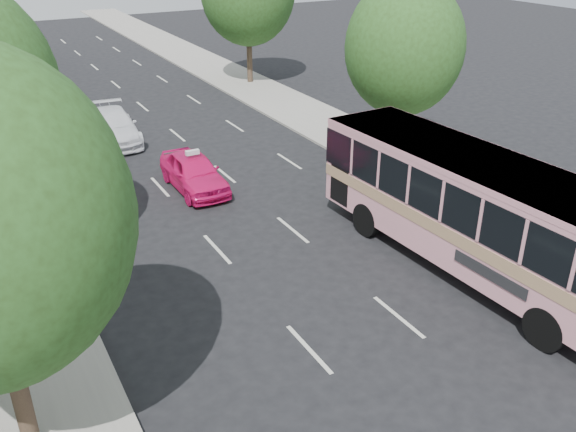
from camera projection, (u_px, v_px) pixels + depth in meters
ground at (329, 292)px, 18.05m from camera, size 120.00×120.00×0.00m
sidewalk_right at (271, 97)px, 37.43m from camera, size 4.00×90.00×0.12m
tree_right_near at (407, 43)px, 25.82m from camera, size 5.10×5.10×7.95m
pink_bus at (475, 203)px, 18.28m from camera, size 3.41×11.54×3.65m
pink_taxi at (194, 172)px, 24.56m from camera, size 1.78×4.39×1.49m
white_pickup at (113, 126)px, 29.92m from camera, size 2.55×5.34×1.50m
tour_coach_front at (13, 108)px, 27.94m from camera, size 3.17×11.78×3.49m
taxi_roof_sign at (192, 152)px, 24.20m from camera, size 0.55×0.18×0.18m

